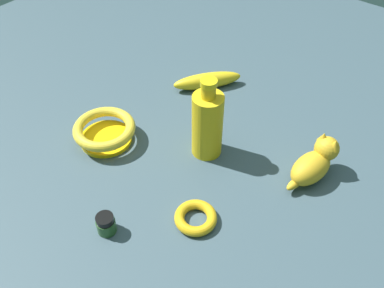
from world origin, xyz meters
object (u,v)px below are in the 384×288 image
at_px(nail_polish_jar, 106,224).
at_px(bottle_tall, 208,124).
at_px(bowl, 105,131).
at_px(banana, 207,81).
at_px(cat_figurine, 315,163).
at_px(bangle, 196,218).

xyz_separation_m(nail_polish_jar, bottle_tall, (-0.02, -0.29, 0.06)).
distance_m(bowl, banana, 0.32).
bearing_deg(cat_figurine, banana, -16.75).
relative_size(bowl, bangle, 1.70).
xyz_separation_m(cat_figurine, banana, (0.37, -0.11, -0.02)).
distance_m(nail_polish_jar, cat_figurine, 0.44).
bearing_deg(banana, bangle, -108.34).
relative_size(bowl, banana, 0.77).
bearing_deg(nail_polish_jar, bowl, -42.43).
distance_m(cat_figurine, banana, 0.38).
height_order(nail_polish_jar, bottle_tall, bottle_tall).
relative_size(nail_polish_jar, banana, 0.23).
bearing_deg(nail_polish_jar, bangle, -134.01).
relative_size(bottle_tall, banana, 1.06).
bearing_deg(bottle_tall, bowl, 30.26).
xyz_separation_m(cat_figurine, bottle_tall, (0.22, 0.08, 0.04)).
height_order(bowl, bangle, bowl).
distance_m(nail_polish_jar, bowl, 0.25).
height_order(bangle, cat_figurine, cat_figurine).
height_order(bottle_tall, banana, bottle_tall).
relative_size(cat_figurine, banana, 0.78).
height_order(nail_polish_jar, cat_figurine, cat_figurine).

